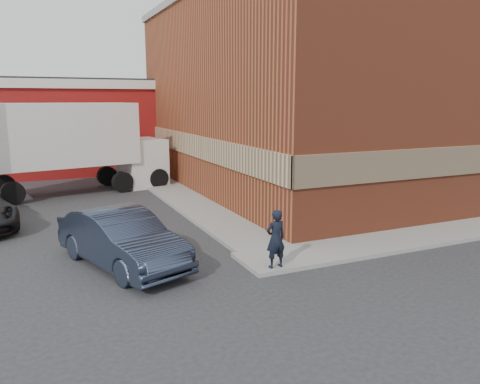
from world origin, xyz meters
name	(u,v)px	position (x,y,z in m)	size (l,w,h in m)	color
ground	(247,254)	(0.00, 0.00, 0.00)	(90.00, 90.00, 0.00)	#28282B
brick_building	(322,94)	(8.50, 9.00, 4.68)	(14.25, 18.25, 9.36)	brown
sidewalk_south	(460,231)	(7.50, -0.90, 0.06)	(16.00, 1.80, 0.12)	gray
sidewalk_west	(177,194)	(0.60, 9.00, 0.06)	(1.80, 18.00, 0.12)	gray
warehouse	(19,126)	(-6.00, 20.00, 2.81)	(16.30, 8.30, 5.60)	maroon
man	(276,239)	(0.10, -1.55, 0.89)	(0.56, 0.37, 1.53)	black
sedan	(122,239)	(-3.44, 0.50, 0.76)	(1.60, 4.60, 1.51)	#272F42
box_truck	(80,141)	(-3.30, 11.65, 2.45)	(8.92, 4.08, 4.24)	white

